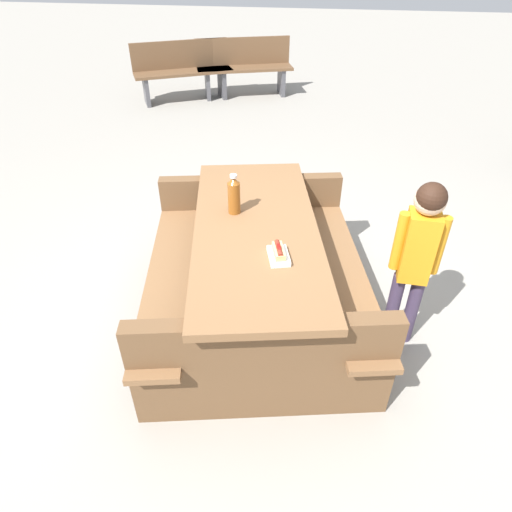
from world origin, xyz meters
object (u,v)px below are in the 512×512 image
(soda_bottle, at_px, (234,195))
(park_bench_far, at_px, (244,66))
(picnic_table, at_px, (256,266))
(park_bench_mid, at_px, (183,70))
(child_in_coat, at_px, (418,247))
(hotdog_tray, at_px, (279,254))

(soda_bottle, xyz_separation_m, park_bench_far, (-4.98, -0.80, -0.42))
(picnic_table, height_order, park_bench_far, park_bench_far)
(park_bench_mid, bearing_deg, child_in_coat, 30.37)
(soda_bottle, distance_m, park_bench_mid, 4.92)
(hotdog_tray, height_order, child_in_coat, child_in_coat)
(hotdog_tray, xyz_separation_m, park_bench_far, (-5.43, -1.14, -0.33))
(soda_bottle, distance_m, hotdog_tray, 0.57)
(soda_bottle, height_order, park_bench_mid, soda_bottle)
(child_in_coat, height_order, park_bench_mid, child_in_coat)
(hotdog_tray, bearing_deg, picnic_table, -150.54)
(soda_bottle, relative_size, park_bench_far, 0.17)
(soda_bottle, relative_size, hotdog_tray, 1.31)
(child_in_coat, distance_m, park_bench_mid, 5.59)
(hotdog_tray, relative_size, park_bench_mid, 0.13)
(hotdog_tray, height_order, park_bench_mid, park_bench_mid)
(picnic_table, relative_size, park_bench_mid, 1.34)
(picnic_table, height_order, soda_bottle, soda_bottle)
(hotdog_tray, xyz_separation_m, park_bench_mid, (-5.06, -2.03, -0.33))
(picnic_table, bearing_deg, park_bench_far, -169.37)
(child_in_coat, distance_m, park_bench_far, 5.55)
(park_bench_mid, bearing_deg, picnic_table, 21.40)
(park_bench_mid, bearing_deg, park_bench_far, 112.58)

